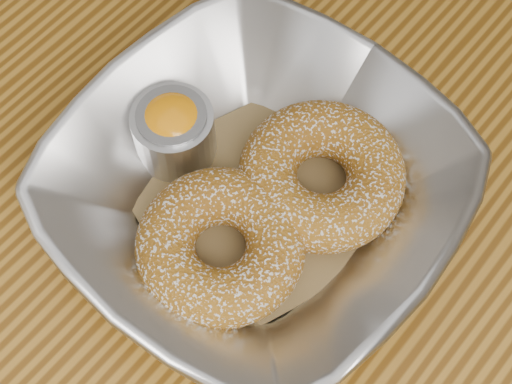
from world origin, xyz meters
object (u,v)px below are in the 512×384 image
Objects in this scene: table at (285,220)px; donut_back at (322,175)px; serving_bowl at (256,192)px; donut_front at (221,246)px; ramekin at (174,130)px.

table is 0.13m from donut_back.
serving_bowl is at bearing -123.20° from donut_back.
donut_back is 0.08m from donut_front.
table is 4.81× the size of serving_bowl.
donut_front reaches higher than table.
ramekin is (-0.07, -0.00, 0.00)m from serving_bowl.
ramekin is (-0.06, -0.05, 0.13)m from table.
serving_bowl is at bearing 0.67° from ramekin.
donut_back is at bearing -16.37° from table.
ramekin is at bearing -179.33° from serving_bowl.
donut_front is (0.01, -0.04, -0.00)m from serving_bowl.
ramekin reaches higher than donut_front.
serving_bowl is (0.01, -0.05, 0.13)m from table.
serving_bowl is 0.07m from ramekin.
donut_front is at bearing -28.25° from ramekin.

